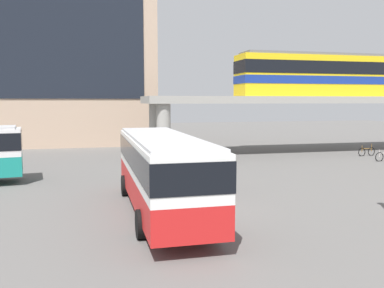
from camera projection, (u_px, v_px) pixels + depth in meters
name	position (u px, v px, depth m)	size (l,w,h in m)	color
ground_plane	(160.00, 172.00, 27.07)	(120.00, 120.00, 0.00)	#605E5B
station_building	(15.00, 60.00, 43.90)	(28.73, 11.30, 17.97)	tan
elevated_platform	(323.00, 104.00, 37.90)	(32.64, 5.86, 5.02)	#9E9B93
train	(341.00, 75.00, 38.04)	(19.79, 2.96, 3.84)	yellow
bus_main	(161.00, 165.00, 17.11)	(2.79, 11.04, 3.22)	red
bicycle_brown	(367.00, 152.00, 35.08)	(1.78, 0.32, 1.04)	black
bicycle_black	(222.00, 157.00, 31.85)	(1.79, 0.15, 1.04)	black
bicycle_orange	(223.00, 159.00, 30.42)	(1.79, 0.18, 1.04)	black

